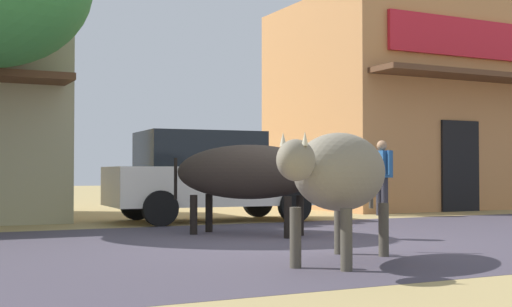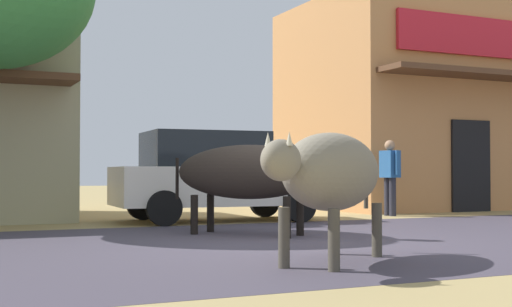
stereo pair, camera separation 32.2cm
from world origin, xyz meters
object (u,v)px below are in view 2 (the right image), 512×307
object	(u,v)px
parked_hatchback_car	(215,176)
cow_far_dark	(250,173)
pedestrian_by_shop	(390,172)
cow_near_brown	(331,173)

from	to	relation	value
parked_hatchback_car	cow_far_dark	distance (m)	3.02
pedestrian_by_shop	parked_hatchback_car	bearing A→B (deg)	179.38
pedestrian_by_shop	cow_far_dark	bearing A→B (deg)	-147.06
parked_hatchback_car	cow_near_brown	distance (m)	6.23
cow_near_brown	cow_far_dark	distance (m)	3.22
cow_near_brown	pedestrian_by_shop	xyz separation A→B (m)	(5.05, 6.08, 0.02)
parked_hatchback_car	cow_near_brown	size ratio (longest dim) A/B	1.75
cow_near_brown	pedestrian_by_shop	bearing A→B (deg)	50.31
cow_near_brown	pedestrian_by_shop	size ratio (longest dim) A/B	1.44
cow_far_dark	parked_hatchback_car	bearing A→B (deg)	78.36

